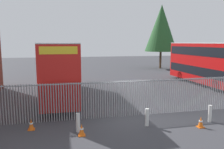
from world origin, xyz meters
TOP-DOWN VIEW (x-y plane):
  - ground_plane at (0.00, 8.00)m, footprint 100.00×100.00m
  - palisade_fence at (-0.61, 0.00)m, footprint 16.39×0.14m
  - double_decker_bus_near_gate at (-3.91, 5.79)m, footprint 2.54×10.81m
  - double_decker_bus_behind_fence_left at (10.99, 8.09)m, footprint 2.54×10.81m
  - bollard_near_left at (-3.05, -1.83)m, footprint 0.20×0.20m
  - bollard_center_front at (0.61, -1.82)m, footprint 0.20×0.20m
  - bollard_near_right at (4.31, -1.99)m, footprint 0.20×0.20m
  - traffic_cone_by_gate at (-5.38, -1.04)m, footprint 0.34×0.34m
  - traffic_cone_mid_forecourt at (3.29, -2.66)m, footprint 0.34×0.34m
  - traffic_cone_near_kerb at (-2.92, -2.35)m, footprint 0.34×0.34m
  - tree_tall_back at (12.90, 23.31)m, footprint 5.45×5.45m

SIDE VIEW (x-z plane):
  - ground_plane at x=0.00m, z-range 0.00..0.00m
  - traffic_cone_by_gate at x=-5.38m, z-range -0.01..0.58m
  - traffic_cone_mid_forecourt at x=3.29m, z-range -0.01..0.58m
  - traffic_cone_near_kerb at x=-2.92m, z-range -0.01..0.58m
  - bollard_near_left at x=-3.05m, z-range 0.00..0.95m
  - bollard_center_front at x=0.61m, z-range 0.00..0.95m
  - bollard_near_right at x=4.31m, z-range 0.00..0.95m
  - palisade_fence at x=-0.61m, z-range 0.01..2.36m
  - double_decker_bus_near_gate at x=-3.91m, z-range 0.21..4.63m
  - double_decker_bus_behind_fence_left at x=10.99m, z-range 0.21..4.63m
  - tree_tall_back at x=12.90m, z-range 1.46..12.19m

